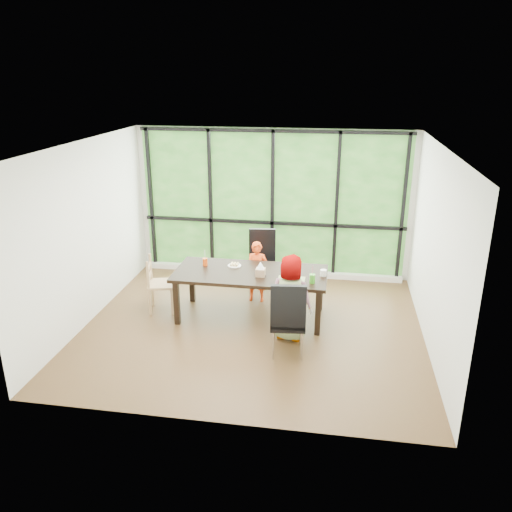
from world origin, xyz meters
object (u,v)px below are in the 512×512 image
(plate_far, at_px, (234,266))
(white_mug, at_px, (323,273))
(chair_window_leather, at_px, (262,262))
(dining_table, at_px, (251,295))
(chair_interior_leather, at_px, (288,317))
(orange_cup, at_px, (205,262))
(child_older, at_px, (292,298))
(child_toddler, at_px, (257,272))
(plate_near, at_px, (289,280))
(green_cup, at_px, (312,279))
(chair_end_beech, at_px, (161,284))
(tissue_box, at_px, (260,272))

(plate_far, bearing_deg, white_mug, -7.52)
(chair_window_leather, bearing_deg, dining_table, -97.50)
(chair_interior_leather, relative_size, plate_far, 5.13)
(orange_cup, distance_m, white_mug, 1.85)
(child_older, distance_m, plate_far, 1.26)
(child_toddler, relative_size, white_mug, 10.79)
(chair_interior_leather, relative_size, child_older, 0.86)
(child_older, bearing_deg, plate_near, -68.14)
(dining_table, xyz_separation_m, white_mug, (1.10, 0.02, 0.42))
(chair_window_leather, distance_m, green_cup, 1.59)
(child_older, bearing_deg, green_cup, -119.97)
(chair_window_leather, bearing_deg, orange_cup, -139.03)
(chair_interior_leather, height_order, white_mug, chair_interior_leather)
(chair_window_leather, distance_m, chair_interior_leather, 2.09)
(chair_window_leather, bearing_deg, plate_far, -118.13)
(chair_interior_leather, bearing_deg, chair_window_leather, -77.71)
(child_toddler, bearing_deg, chair_end_beech, -156.25)
(green_cup, bearing_deg, child_toddler, 136.64)
(chair_end_beech, relative_size, orange_cup, 7.48)
(chair_window_leather, relative_size, chair_end_beech, 1.20)
(plate_far, distance_m, green_cup, 1.33)
(green_cup, height_order, tissue_box, green_cup)
(child_toddler, bearing_deg, dining_table, -89.35)
(orange_cup, bearing_deg, child_toddler, 31.69)
(green_cup, xyz_separation_m, tissue_box, (-0.78, 0.14, -0.01))
(dining_table, xyz_separation_m, child_older, (0.68, -0.58, 0.25))
(chair_interior_leather, xyz_separation_m, chair_end_beech, (-2.12, 1.00, -0.09))
(dining_table, relative_size, green_cup, 17.48)
(orange_cup, xyz_separation_m, tissue_box, (0.92, -0.29, -0.00))
(child_older, xyz_separation_m, plate_far, (-0.98, 0.79, 0.13))
(child_older, relative_size, white_mug, 13.33)
(child_older, height_order, plate_far, child_older)
(tissue_box, bearing_deg, chair_interior_leather, -59.69)
(tissue_box, bearing_deg, chair_end_beech, 175.04)
(white_mug, bearing_deg, dining_table, -178.78)
(child_older, height_order, green_cup, child_older)
(chair_window_leather, distance_m, plate_far, 0.87)
(chair_window_leather, xyz_separation_m, child_toddler, (-0.02, -0.37, -0.03))
(child_toddler, height_order, plate_far, child_toddler)
(chair_window_leather, height_order, white_mug, chair_window_leather)
(orange_cup, bearing_deg, dining_table, -11.85)
(chair_end_beech, distance_m, white_mug, 2.56)
(chair_end_beech, relative_size, child_toddler, 0.88)
(plate_far, distance_m, white_mug, 1.40)
(chair_interior_leather, distance_m, plate_near, 0.81)
(child_older, bearing_deg, plate_far, -27.64)
(child_older, relative_size, plate_far, 5.98)
(child_older, relative_size, orange_cup, 10.47)
(chair_end_beech, relative_size, plate_far, 4.28)
(chair_interior_leather, height_order, green_cup, chair_interior_leather)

